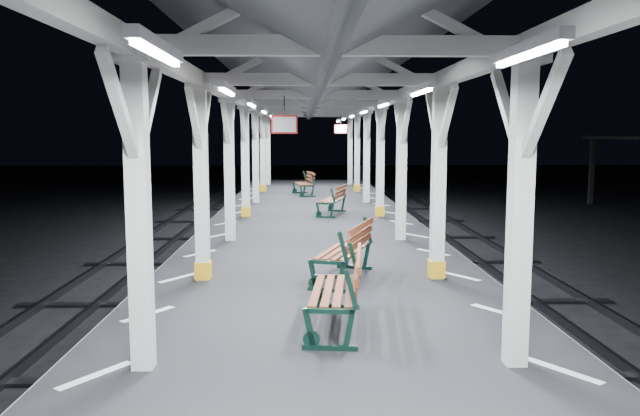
{
  "coord_description": "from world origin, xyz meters",
  "views": [
    {
      "loc": [
        -0.29,
        -8.47,
        3.5
      ],
      "look_at": [
        0.0,
        2.34,
        2.2
      ],
      "focal_mm": 35.0,
      "sensor_mm": 36.0,
      "label": 1
    }
  ],
  "objects_px": {
    "bench_far": "(335,199)",
    "bench_mid": "(348,250)",
    "bench_extra": "(306,183)",
    "bench_near": "(342,288)"
  },
  "relations": [
    {
      "from": "bench_mid",
      "to": "bench_extra",
      "type": "relative_size",
      "value": 1.07
    },
    {
      "from": "bench_mid",
      "to": "bench_extra",
      "type": "height_order",
      "value": "bench_mid"
    },
    {
      "from": "bench_mid",
      "to": "bench_far",
      "type": "xyz_separation_m",
      "value": [
        0.19,
        8.59,
        -0.05
      ]
    },
    {
      "from": "bench_far",
      "to": "bench_mid",
      "type": "bearing_deg",
      "value": -76.0
    },
    {
      "from": "bench_mid",
      "to": "bench_extra",
      "type": "xyz_separation_m",
      "value": [
        -0.67,
        14.73,
        -0.03
      ]
    },
    {
      "from": "bench_mid",
      "to": "bench_extra",
      "type": "distance_m",
      "value": 14.74
    },
    {
      "from": "bench_near",
      "to": "bench_extra",
      "type": "height_order",
      "value": "bench_near"
    },
    {
      "from": "bench_near",
      "to": "bench_mid",
      "type": "bearing_deg",
      "value": 89.7
    },
    {
      "from": "bench_near",
      "to": "bench_far",
      "type": "xyz_separation_m",
      "value": [
        0.47,
        11.21,
        -0.04
      ]
    },
    {
      "from": "bench_mid",
      "to": "bench_near",
      "type": "bearing_deg",
      "value": -77.42
    }
  ]
}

